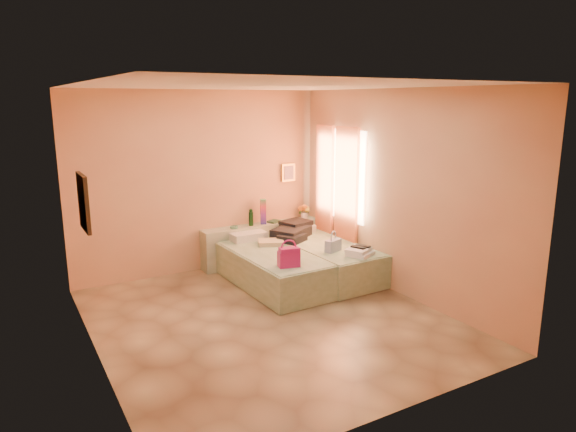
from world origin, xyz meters
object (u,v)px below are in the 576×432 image
Objects in this scene: flower_vase at (304,210)px; magenta_handbag at (289,257)px; water_bottle at (251,218)px; green_book at (274,221)px; towel_stack at (360,252)px; headboard_ledge at (262,243)px; blue_handbag at (333,245)px; bed_left at (272,269)px; bed_right at (323,259)px.

magenta_handbag is at bearing -127.09° from flower_vase.
water_bottle is at bearing -178.93° from flower_vase.
green_book reaches higher than towel_stack.
magenta_handbag is 1.13m from towel_stack.
blue_handbag reaches higher than headboard_ledge.
towel_stack is at bearing -38.59° from bed_left.
blue_handbag is at bearing -66.88° from water_bottle.
bed_right is at bearing -98.79° from green_book.
bed_right is at bearing 55.27° from blue_handbag.
blue_handbag is (-0.41, -1.46, -0.20)m from flower_vase.
headboard_ledge is 1.12m from bed_left.
bed_right is at bearing -106.17° from flower_vase.
green_book is (0.43, 0.02, -0.11)m from water_bottle.
bed_right is at bearing -55.34° from water_bottle.
headboard_ledge is 0.95m from flower_vase.
flower_vase is at bearing 54.04° from blue_handbag.
blue_handbag is at bearing -106.86° from green_book.
flower_vase reaches higher than magenta_handbag.
water_bottle is 1.58m from blue_handbag.
water_bottle reaches higher than towel_stack.
headboard_ledge is 1.83m from magenta_handbag.
towel_stack is at bearing -65.05° from water_bottle.
green_book is 0.72× the size of magenta_handbag.
towel_stack is (0.41, -1.81, -0.12)m from green_book.
magenta_handbag is at bearing -136.62° from green_book.
bed_left is 7.07× the size of flower_vase.
magenta_handbag reaches higher than bed_right.
bed_right is 7.07× the size of flower_vase.
towel_stack is (1.02, -0.76, 0.30)m from bed_left.
towel_stack is at bearing -96.00° from flower_vase.
headboard_ledge is 0.50m from water_bottle.
headboard_ledge is 0.41m from green_book.
water_bottle is at bearing 92.87° from blue_handbag.
bed_left is at bearing 132.96° from blue_handbag.
green_book is at bearing 103.41° from bed_right.
flower_vase is at bearing 84.00° from towel_stack.
bed_left is 7.16× the size of magenta_handbag.
blue_handbag reaches higher than towel_stack.
headboard_ledge is at bearing 157.73° from green_book.
headboard_ledge is 1.53m from blue_handbag.
towel_stack is at bearing -101.49° from green_book.
green_book is 0.58× the size of towel_stack.
headboard_ledge is 7.85× the size of water_bottle.
bed_left is 0.95m from blue_handbag.
water_bottle reaches higher than headboard_ledge.
headboard_ledge is 1.02× the size of bed_right.
headboard_ledge is 7.57× the size of blue_handbag.
magenta_handbag is (-1.32, -1.74, -0.16)m from flower_vase.
headboard_ledge is 7.24× the size of flower_vase.
magenta_handbag is at bearing 176.29° from towel_stack.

